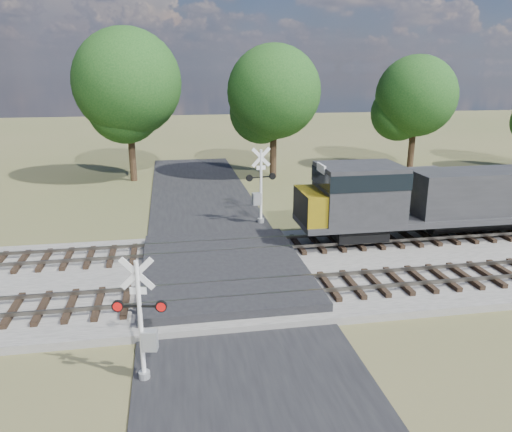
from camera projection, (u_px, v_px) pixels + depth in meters
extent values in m
plane|color=#4D552D|center=(225.00, 282.00, 21.50)|extent=(160.00, 160.00, 0.00)
cube|color=gray|center=(434.00, 260.00, 23.59)|extent=(140.00, 10.00, 0.30)
cube|color=black|center=(225.00, 281.00, 21.49)|extent=(7.00, 60.00, 0.08)
cube|color=#262628|center=(224.00, 271.00, 21.88)|extent=(7.00, 9.00, 0.62)
cube|color=black|center=(281.00, 290.00, 19.83)|extent=(44.00, 2.60, 0.18)
cube|color=#5C574F|center=(475.00, 279.00, 20.43)|extent=(140.00, 0.08, 0.15)
cube|color=#5C574F|center=(456.00, 266.00, 21.79)|extent=(140.00, 0.08, 0.15)
cube|color=black|center=(258.00, 247.00, 24.55)|extent=(44.00, 2.60, 0.18)
cube|color=#5C574F|center=(417.00, 239.00, 25.15)|extent=(140.00, 0.08, 0.15)
cube|color=#5C574F|center=(404.00, 230.00, 26.51)|extent=(140.00, 0.08, 0.15)
cylinder|color=silver|center=(141.00, 323.00, 14.20)|extent=(0.13, 0.13, 3.78)
cylinder|color=#96989C|center=(144.00, 376.00, 14.70)|extent=(0.34, 0.34, 0.28)
cube|color=silver|center=(137.00, 274.00, 13.76)|extent=(0.98, 0.22, 0.99)
cube|color=silver|center=(137.00, 274.00, 13.76)|extent=(0.98, 0.22, 0.99)
cube|color=silver|center=(138.00, 291.00, 13.91)|extent=(0.47, 0.12, 0.21)
cube|color=black|center=(139.00, 306.00, 14.05)|extent=(1.50, 0.34, 0.06)
cylinder|color=red|center=(118.00, 306.00, 14.06)|extent=(0.35, 0.16, 0.34)
cylinder|color=red|center=(161.00, 306.00, 14.04)|extent=(0.35, 0.16, 0.34)
cube|color=#96989C|center=(150.00, 340.00, 14.35)|extent=(0.47, 0.36, 0.61)
cylinder|color=silver|center=(261.00, 187.00, 28.89)|extent=(0.15, 0.15, 4.41)
cylinder|color=#96989C|center=(261.00, 221.00, 29.47)|extent=(0.40, 0.40, 0.33)
cube|color=silver|center=(261.00, 157.00, 28.38)|extent=(1.14, 0.27, 1.15)
cube|color=silver|center=(261.00, 157.00, 28.38)|extent=(1.14, 0.27, 1.15)
cube|color=silver|center=(261.00, 168.00, 28.56)|extent=(0.55, 0.14, 0.24)
cube|color=black|center=(261.00, 177.00, 28.71)|extent=(1.74, 0.41, 0.07)
cylinder|color=red|center=(272.00, 176.00, 28.96)|extent=(0.41, 0.18, 0.40)
cylinder|color=red|center=(249.00, 178.00, 28.47)|extent=(0.41, 0.18, 0.40)
cube|color=#96989C|center=(257.00, 199.00, 28.98)|extent=(0.55, 0.42, 0.72)
cube|color=#4E2B21|center=(424.00, 197.00, 30.48)|extent=(4.11, 4.11, 2.57)
cube|color=#303032|center=(426.00, 175.00, 30.09)|extent=(4.52, 4.52, 0.18)
cylinder|color=black|center=(132.00, 144.00, 39.96)|extent=(0.56, 0.56, 5.97)
sphere|color=#113611|center=(127.00, 83.00, 38.59)|extent=(8.36, 8.36, 8.36)
cylinder|color=black|center=(273.00, 145.00, 41.26)|extent=(0.56, 0.56, 5.39)
sphere|color=#113611|center=(274.00, 92.00, 40.03)|extent=(7.54, 7.54, 7.54)
cylinder|color=black|center=(412.00, 142.00, 44.43)|extent=(0.56, 0.56, 5.00)
sphere|color=#113611|center=(416.00, 96.00, 43.29)|extent=(7.00, 7.00, 7.00)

